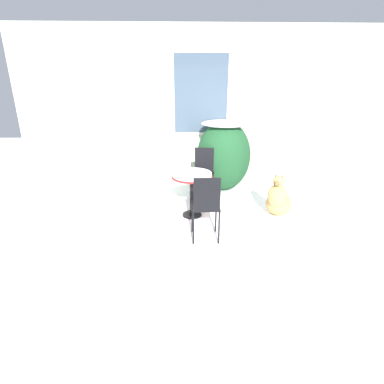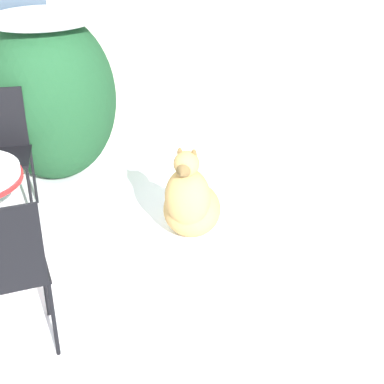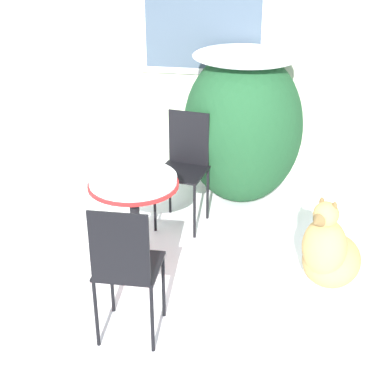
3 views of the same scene
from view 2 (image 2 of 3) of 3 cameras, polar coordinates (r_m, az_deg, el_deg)
The scene contains 5 objects.
ground_plane at distance 4.02m, azimuth -13.38°, elevation -9.04°, with size 16.00×16.00×0.00m, color white.
shrub_left at distance 5.17m, azimuth -13.55°, elevation 9.25°, with size 1.10×1.03×1.45m.
patio_chair_near_table at distance 4.72m, azimuth -17.83°, elevation 4.15°, with size 0.46×0.46×1.00m.
patio_chair_far_side at distance 3.27m, azimuth -17.29°, elevation -7.18°, with size 0.40×0.40×1.00m.
dog at distance 4.28m, azimuth -0.16°, elevation -1.07°, with size 0.60×0.63×0.76m.
Camera 2 is at (-0.18, -3.22, 2.40)m, focal length 55.00 mm.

